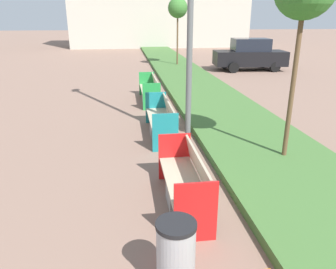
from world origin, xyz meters
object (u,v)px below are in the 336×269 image
bench_teal_frame (161,122)px  litter_bin (176,257)px  bench_green_frame (150,92)px  sapling_tree_far (178,8)px  parked_car_distant (250,55)px  bench_red_frame (185,185)px

bench_teal_frame → litter_bin: 5.38m
bench_green_frame → litter_bin: bench_green_frame is taller
bench_teal_frame → sapling_tree_far: sapling_tree_far is taller
parked_car_distant → bench_red_frame: bearing=-109.1°
litter_bin → sapling_tree_far: (2.92, 18.10, 3.08)m
bench_red_frame → parked_car_distant: 15.87m
bench_green_frame → sapling_tree_far: bearing=74.5°
litter_bin → bench_green_frame: bearing=87.2°
bench_red_frame → bench_green_frame: bearing=90.0°
bench_green_frame → litter_bin: 9.17m
sapling_tree_far → parked_car_distant: 5.21m
bench_green_frame → parked_car_distant: (6.58, 7.10, 0.54)m
sapling_tree_far → bench_teal_frame: bearing=-101.0°
bench_green_frame → sapling_tree_far: (2.47, 8.94, 3.16)m
bench_red_frame → sapling_tree_far: (2.48, 16.28, 3.17)m
sapling_tree_far → bench_red_frame: bearing=-98.7°
bench_red_frame → bench_teal_frame: size_ratio=0.86×
litter_bin → parked_car_distant: 17.71m
bench_teal_frame → parked_car_distant: (6.58, 10.89, 0.54)m
sapling_tree_far → bench_green_frame: bearing=-105.5°
bench_green_frame → litter_bin: size_ratio=2.65×
sapling_tree_far → parked_car_distant: size_ratio=0.96×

